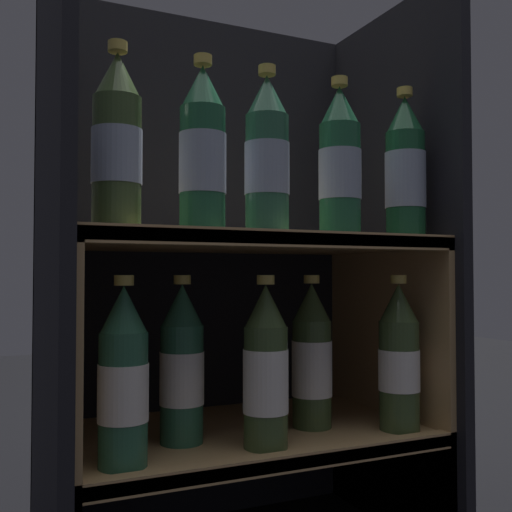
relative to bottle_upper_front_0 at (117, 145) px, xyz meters
name	(u,v)px	position (x,y,z in m)	size (l,w,h in m)	color
fridge_back_wall	(205,265)	(0.24, 0.31, -0.16)	(0.64, 0.02, 0.98)	black
fridge_side_left	(51,261)	(-0.07, 0.12, -0.16)	(0.02, 0.40, 0.98)	black
fridge_side_right	(392,264)	(0.55, 0.12, -0.16)	(0.02, 0.40, 0.98)	black
shelf_lower	(245,453)	(0.24, 0.11, -0.47)	(0.60, 0.36, 0.21)	tan
shelf_upper	(244,324)	(0.24, 0.11, -0.26)	(0.60, 0.36, 0.53)	tan
bottle_upper_front_0	(117,145)	(0.00, 0.00, 0.00)	(0.07, 0.07, 0.26)	#384C28
bottle_upper_front_1	(203,153)	(0.12, 0.00, 0.00)	(0.07, 0.07, 0.26)	#1E5638
bottle_upper_front_2	(267,159)	(0.23, 0.00, 0.00)	(0.07, 0.07, 0.26)	#285B42
bottle_upper_front_3	(340,165)	(0.36, 0.00, 0.00)	(0.07, 0.07, 0.26)	#1E5638
bottle_upper_front_4	(405,172)	(0.49, 0.00, 0.00)	(0.07, 0.07, 0.26)	#194C2D
bottle_lower_front_0	(123,380)	(0.01, 0.00, -0.32)	(0.07, 0.07, 0.26)	#285B42
bottle_lower_front_1	(266,371)	(0.22, 0.00, -0.32)	(0.07, 0.07, 0.26)	#384C28
bottle_lower_front_2	(399,360)	(0.47, 0.00, -0.32)	(0.07, 0.07, 0.26)	#384C28
bottle_lower_back_0	(182,368)	(0.12, 0.08, -0.32)	(0.07, 0.07, 0.26)	#285B42
bottle_lower_back_1	(312,359)	(0.35, 0.08, -0.32)	(0.07, 0.07, 0.26)	#384C28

